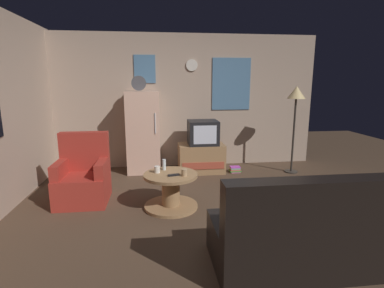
# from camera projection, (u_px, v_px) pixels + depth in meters

# --- Properties ---
(ground_plane) EXTENTS (12.00, 12.00, 0.00)m
(ground_plane) POSITION_uv_depth(u_px,v_px,m) (204.00, 216.00, 3.79)
(ground_plane) COLOR #4C3828
(wall_with_art) EXTENTS (5.20, 0.12, 2.56)m
(wall_with_art) POSITION_uv_depth(u_px,v_px,m) (185.00, 101.00, 5.90)
(wall_with_art) COLOR tan
(wall_with_art) RESTS_ON ground_plane
(fridge) EXTENTS (0.60, 0.62, 1.77)m
(fridge) POSITION_uv_depth(u_px,v_px,m) (143.00, 132.00, 5.57)
(fridge) COLOR beige
(fridge) RESTS_ON ground_plane
(tv_stand) EXTENTS (0.84, 0.53, 0.53)m
(tv_stand) POSITION_uv_depth(u_px,v_px,m) (201.00, 158.00, 5.62)
(tv_stand) COLOR #9E754C
(tv_stand) RESTS_ON ground_plane
(crt_tv) EXTENTS (0.54, 0.51, 0.44)m
(crt_tv) POSITION_uv_depth(u_px,v_px,m) (203.00, 132.00, 5.52)
(crt_tv) COLOR black
(crt_tv) RESTS_ON tv_stand
(standing_lamp) EXTENTS (0.32, 0.32, 1.59)m
(standing_lamp) POSITION_uv_depth(u_px,v_px,m) (296.00, 99.00, 5.37)
(standing_lamp) COLOR #332D28
(standing_lamp) RESTS_ON ground_plane
(coffee_table) EXTENTS (0.72, 0.72, 0.48)m
(coffee_table) POSITION_uv_depth(u_px,v_px,m) (171.00, 191.00, 4.01)
(coffee_table) COLOR #9E754C
(coffee_table) RESTS_ON ground_plane
(wine_glass) EXTENTS (0.05, 0.05, 0.15)m
(wine_glass) POSITION_uv_depth(u_px,v_px,m) (164.00, 165.00, 4.12)
(wine_glass) COLOR silver
(wine_glass) RESTS_ON coffee_table
(mug_ceramic_white) EXTENTS (0.08, 0.08, 0.09)m
(mug_ceramic_white) POSITION_uv_depth(u_px,v_px,m) (157.00, 169.00, 4.00)
(mug_ceramic_white) COLOR silver
(mug_ceramic_white) RESTS_ON coffee_table
(mug_ceramic_tan) EXTENTS (0.08, 0.08, 0.09)m
(mug_ceramic_tan) POSITION_uv_depth(u_px,v_px,m) (184.00, 173.00, 3.87)
(mug_ceramic_tan) COLOR tan
(mug_ceramic_tan) RESTS_ON coffee_table
(remote_control) EXTENTS (0.16, 0.08, 0.02)m
(remote_control) POSITION_uv_depth(u_px,v_px,m) (174.00, 175.00, 3.88)
(remote_control) COLOR black
(remote_control) RESTS_ON coffee_table
(armchair) EXTENTS (0.68, 0.68, 0.96)m
(armchair) POSITION_uv_depth(u_px,v_px,m) (83.00, 178.00, 4.23)
(armchair) COLOR #A52D23
(armchair) RESTS_ON ground_plane
(couch) EXTENTS (1.70, 0.80, 0.92)m
(couch) POSITION_uv_depth(u_px,v_px,m) (308.00, 235.00, 2.71)
(couch) COLOR black
(couch) RESTS_ON ground_plane
(book_stack) EXTENTS (0.21, 0.17, 0.11)m
(book_stack) POSITION_uv_depth(u_px,v_px,m) (235.00, 169.00, 5.63)
(book_stack) COLOR #AB5384
(book_stack) RESTS_ON ground_plane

